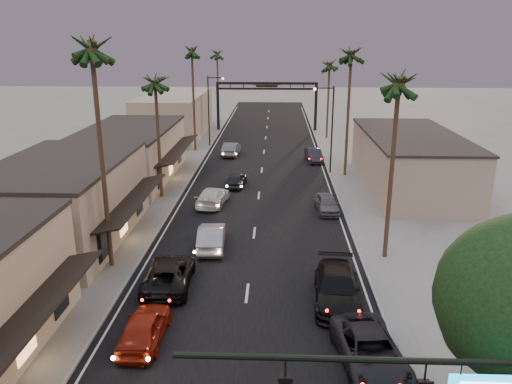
# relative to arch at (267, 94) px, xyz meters

# --- Properties ---
(ground) EXTENTS (200.00, 200.00, 0.00)m
(ground) POSITION_rel_arch_xyz_m (0.00, -30.00, -5.53)
(ground) COLOR slate
(ground) RESTS_ON ground
(road) EXTENTS (14.00, 120.00, 0.02)m
(road) POSITION_rel_arch_xyz_m (0.00, -25.00, -5.53)
(road) COLOR black
(road) RESTS_ON ground
(sidewalk_left) EXTENTS (5.00, 92.00, 0.12)m
(sidewalk_left) POSITION_rel_arch_xyz_m (-9.50, -18.00, -5.47)
(sidewalk_left) COLOR slate
(sidewalk_left) RESTS_ON ground
(sidewalk_right) EXTENTS (5.00, 92.00, 0.12)m
(sidewalk_right) POSITION_rel_arch_xyz_m (9.50, -18.00, -5.47)
(sidewalk_right) COLOR slate
(sidewalk_right) RESTS_ON ground
(storefront_mid) EXTENTS (8.00, 14.00, 5.50)m
(storefront_mid) POSITION_rel_arch_xyz_m (-13.00, -44.00, -2.78)
(storefront_mid) COLOR gray
(storefront_mid) RESTS_ON ground
(storefront_far) EXTENTS (8.00, 16.00, 5.00)m
(storefront_far) POSITION_rel_arch_xyz_m (-13.00, -28.00, -3.03)
(storefront_far) COLOR #B7A68C
(storefront_far) RESTS_ON ground
(storefront_dist) EXTENTS (8.00, 20.00, 6.00)m
(storefront_dist) POSITION_rel_arch_xyz_m (-13.00, -5.00, -2.53)
(storefront_dist) COLOR gray
(storefront_dist) RESTS_ON ground
(building_right) EXTENTS (8.00, 18.00, 5.00)m
(building_right) POSITION_rel_arch_xyz_m (14.00, -30.00, -3.03)
(building_right) COLOR gray
(building_right) RESTS_ON ground
(arch) EXTENTS (15.20, 0.40, 7.27)m
(arch) POSITION_rel_arch_xyz_m (0.00, 0.00, 0.00)
(arch) COLOR black
(arch) RESTS_ON ground
(streetlight_right) EXTENTS (2.13, 0.30, 9.00)m
(streetlight_right) POSITION_rel_arch_xyz_m (6.92, -25.00, -0.20)
(streetlight_right) COLOR black
(streetlight_right) RESTS_ON ground
(streetlight_left) EXTENTS (2.13, 0.30, 9.00)m
(streetlight_left) POSITION_rel_arch_xyz_m (-6.92, -12.00, -0.20)
(streetlight_left) COLOR black
(streetlight_left) RESTS_ON ground
(palm_lb) EXTENTS (3.20, 3.20, 15.20)m
(palm_lb) POSITION_rel_arch_xyz_m (-8.60, -48.00, 7.85)
(palm_lb) COLOR #38281C
(palm_lb) RESTS_ON ground
(palm_lc) EXTENTS (3.20, 3.20, 12.20)m
(palm_lc) POSITION_rel_arch_xyz_m (-8.60, -34.00, 4.94)
(palm_lc) COLOR #38281C
(palm_lc) RESTS_ON ground
(palm_ld) EXTENTS (3.20, 3.20, 14.20)m
(palm_ld) POSITION_rel_arch_xyz_m (-8.60, -15.00, 6.88)
(palm_ld) COLOR #38281C
(palm_ld) RESTS_ON ground
(palm_ra) EXTENTS (3.20, 3.20, 13.20)m
(palm_ra) POSITION_rel_arch_xyz_m (8.60, -46.00, 5.91)
(palm_ra) COLOR #38281C
(palm_ra) RESTS_ON ground
(palm_rb) EXTENTS (3.20, 3.20, 14.20)m
(palm_rb) POSITION_rel_arch_xyz_m (8.60, -26.00, 6.88)
(palm_rb) COLOR #38281C
(palm_rb) RESTS_ON ground
(palm_rc) EXTENTS (3.20, 3.20, 12.20)m
(palm_rc) POSITION_rel_arch_xyz_m (8.60, -6.00, 4.94)
(palm_rc) COLOR #38281C
(palm_rc) RESTS_ON ground
(palm_far) EXTENTS (3.20, 3.20, 13.20)m
(palm_far) POSITION_rel_arch_xyz_m (-8.30, 8.00, 5.91)
(palm_far) COLOR #38281C
(palm_far) RESTS_ON ground
(oncoming_red) EXTENTS (1.84, 4.50, 1.53)m
(oncoming_red) POSITION_rel_arch_xyz_m (-4.50, -55.80, -4.77)
(oncoming_red) COLOR maroon
(oncoming_red) RESTS_ON ground
(oncoming_pickup) EXTENTS (2.76, 5.63, 1.54)m
(oncoming_pickup) POSITION_rel_arch_xyz_m (-4.51, -50.30, -4.76)
(oncoming_pickup) COLOR black
(oncoming_pickup) RESTS_ON ground
(oncoming_silver) EXTENTS (2.00, 4.94, 1.59)m
(oncoming_silver) POSITION_rel_arch_xyz_m (-2.77, -44.80, -4.74)
(oncoming_silver) COLOR gray
(oncoming_silver) RESTS_ON ground
(oncoming_white) EXTENTS (2.71, 5.35, 1.49)m
(oncoming_white) POSITION_rel_arch_xyz_m (-3.81, -35.74, -4.79)
(oncoming_white) COLOR silver
(oncoming_white) RESTS_ON ground
(oncoming_dgrey) EXTENTS (2.08, 4.26, 1.40)m
(oncoming_dgrey) POSITION_rel_arch_xyz_m (-2.28, -30.24, -4.83)
(oncoming_dgrey) COLOR black
(oncoming_dgrey) RESTS_ON ground
(oncoming_grey_far) EXTENTS (1.99, 4.90, 1.58)m
(oncoming_grey_far) POSITION_rel_arch_xyz_m (-3.90, -17.09, -4.74)
(oncoming_grey_far) COLOR #56565C
(oncoming_grey_far) RESTS_ON ground
(curbside_near) EXTENTS (3.23, 5.84, 1.55)m
(curbside_near) POSITION_rel_arch_xyz_m (5.66, -57.26, -4.76)
(curbside_near) COLOR black
(curbside_near) RESTS_ON ground
(curbside_black) EXTENTS (2.77, 6.02, 1.70)m
(curbside_black) POSITION_rel_arch_xyz_m (4.85, -51.76, -4.68)
(curbside_black) COLOR black
(curbside_black) RESTS_ON ground
(curbside_grey) EXTENTS (1.94, 4.25, 1.41)m
(curbside_grey) POSITION_rel_arch_xyz_m (5.70, -37.14, -4.83)
(curbside_grey) COLOR #4E4F53
(curbside_grey) RESTS_ON ground
(curbside_far) EXTENTS (2.01, 4.58, 1.46)m
(curbside_far) POSITION_rel_arch_xyz_m (5.84, -19.81, -4.80)
(curbside_far) COLOR black
(curbside_far) RESTS_ON ground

